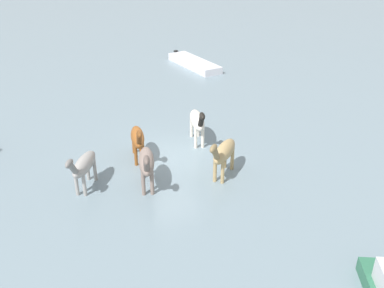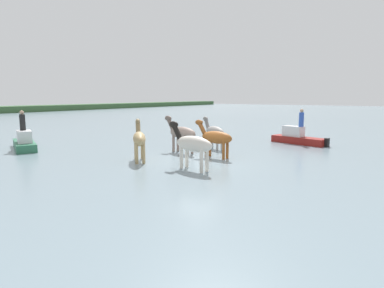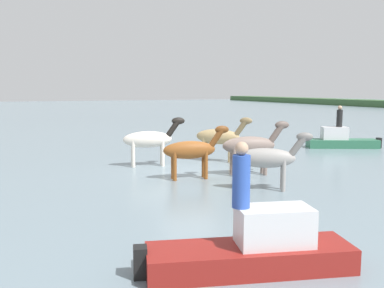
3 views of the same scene
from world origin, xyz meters
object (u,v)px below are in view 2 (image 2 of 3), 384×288
Objects in this scene: horse_mid_herd at (214,131)px; person_helmsman_aft at (301,119)px; horse_pinto_flank at (139,139)px; person_boatman_standing at (22,121)px; horse_gray_outer at (192,144)px; boat_launch_far at (24,144)px; horse_rear_stallion at (215,137)px; horse_chestnut_trailing at (182,133)px; boat_motor_center at (298,139)px.

horse_mid_herd is 6.25m from person_helmsman_aft.
person_boatman_standing is at bearing 53.27° from horse_pinto_flank.
horse_mid_herd is 6.02m from horse_gray_outer.
boat_launch_far is at bearing 54.15° from person_boatman_standing.
horse_rear_stallion is 2.10× the size of person_boatman_standing.
horse_mid_herd is at bearing 60.94° from boat_launch_far.
horse_rear_stallion is 3.93m from horse_pinto_flank.
person_helmsman_aft is (4.87, -3.87, 0.66)m from horse_mid_herd.
horse_pinto_flank is (-5.47, 1.08, 0.07)m from horse_mid_herd.
person_boatman_standing is at bearing 131.54° from person_helmsman_aft.
person_boatman_standing is at bearing -10.42° from boat_launch_far.
boat_launch_far is at bearing 17.17° from horse_gray_outer.
horse_gray_outer reaches higher than horse_pinto_flank.
horse_mid_herd is 11.49m from person_boatman_standing.
person_boatman_standing is (-4.46, 8.47, 0.58)m from horse_chestnut_trailing.
horse_gray_outer is at bearing -84.25° from person_boatman_standing.
boat_motor_center is 17.54m from person_boatman_standing.
horse_pinto_flank is 11.53m from boat_motor_center.
horse_rear_stallion is 11.63m from person_boatman_standing.
person_boatman_standing is at bearing 57.37° from boat_motor_center.
person_helmsman_aft is at bearing -109.29° from horse_chestnut_trailing.
boat_launch_far is at bearing 40.69° from horse_chestnut_trailing.
person_boatman_standing reaches higher than boat_motor_center.
horse_mid_herd is (2.57, 1.57, -0.01)m from horse_rear_stallion.
horse_pinto_flank is 0.54× the size of boat_launch_far.
person_boatman_standing reaches higher than horse_rear_stallion.
horse_rear_stallion is at bearing -172.45° from horse_chestnut_trailing.
horse_pinto_flank is at bearing 108.64° from horse_mid_herd.
horse_chestnut_trailing is 0.67× the size of boat_launch_far.
horse_pinto_flank reaches higher than boat_motor_center.
person_helmsman_aft is at bearing -48.46° from person_boatman_standing.
horse_chestnut_trailing is at bearing -62.26° from person_boatman_standing.
horse_chestnut_trailing reaches higher than horse_rear_stallion.
horse_chestnut_trailing is at bearing 3.11° from horse_rear_stallion.
horse_gray_outer reaches higher than horse_rear_stallion.
person_helmsman_aft is (11.63, -13.13, -0.00)m from person_boatman_standing.
horse_pinto_flank is (-3.16, 0.30, -0.01)m from horse_chestnut_trailing.
horse_mid_herd is at bearing -95.15° from horse_chestnut_trailing.
horse_gray_outer is 11.63m from boat_launch_far.
horse_chestnut_trailing reaches higher than horse_mid_herd.
boat_launch_far is at bearing 131.10° from person_helmsman_aft.
horse_rear_stallion is at bearing -68.79° from person_boatman_standing.
horse_gray_outer reaches higher than horse_chestnut_trailing.
horse_rear_stallion is 2.10× the size of person_helmsman_aft.
person_helmsman_aft is at bearing -71.34° from horse_pinto_flank.
horse_mid_herd is 1.94× the size of person_boatman_standing.
horse_mid_herd is at bearing -56.94° from horse_pinto_flank.
person_boatman_standing is at bearing 41.42° from horse_chestnut_trailing.
boat_motor_center is 3.35× the size of person_helmsman_aft.
horse_chestnut_trailing is 9.59m from person_boatman_standing.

